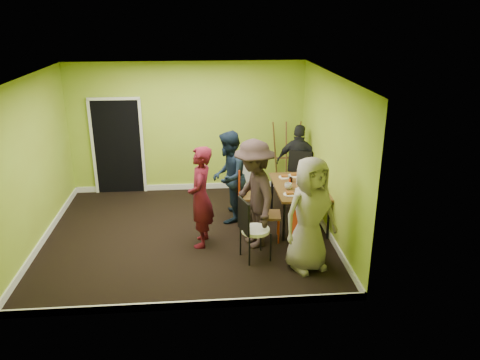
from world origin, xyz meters
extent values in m
plane|color=black|center=(0.00, 0.00, 0.00)|extent=(5.00, 5.00, 0.00)
cube|color=#98AE2C|center=(0.00, 2.25, 1.40)|extent=(5.00, 0.04, 2.80)
cube|color=#98AE2C|center=(0.00, -2.25, 1.40)|extent=(5.00, 0.04, 2.80)
cube|color=#98AE2C|center=(-2.50, 0.00, 1.40)|extent=(0.04, 4.50, 2.80)
cube|color=#98AE2C|center=(2.50, 0.00, 1.40)|extent=(0.04, 4.50, 2.80)
cube|color=white|center=(0.00, 0.00, 2.80)|extent=(5.00, 4.50, 0.04)
cube|color=black|center=(-1.50, 2.22, 1.02)|extent=(1.00, 0.05, 2.04)
cube|color=white|center=(1.30, 2.22, 0.40)|extent=(0.50, 0.04, 0.55)
cylinder|color=black|center=(1.66, -0.38, 0.35)|extent=(0.04, 0.04, 0.71)
cylinder|color=black|center=(2.44, -0.38, 0.35)|extent=(0.04, 0.04, 0.71)
cylinder|color=black|center=(1.66, 1.00, 0.35)|extent=(0.04, 0.04, 0.71)
cylinder|color=black|center=(2.44, 1.00, 0.35)|extent=(0.04, 0.04, 0.71)
cube|color=brown|center=(2.05, 0.31, 0.73)|extent=(0.90, 1.50, 0.04)
cylinder|color=red|center=(0.98, 0.68, 0.25)|extent=(0.03, 0.03, 0.50)
cylinder|color=red|center=(0.97, 0.30, 0.25)|extent=(0.03, 0.03, 0.50)
cylinder|color=red|center=(1.36, 0.66, 0.25)|extent=(0.03, 0.03, 0.50)
cylinder|color=red|center=(1.34, 0.29, 0.25)|extent=(0.03, 0.03, 0.50)
cube|color=brown|center=(1.16, 0.48, 0.50)|extent=(0.46, 0.46, 0.04)
cube|color=red|center=(0.95, 0.49, 0.80)|extent=(0.05, 0.42, 0.55)
cylinder|color=red|center=(1.26, -0.10, 0.23)|extent=(0.03, 0.03, 0.46)
cylinder|color=red|center=(1.21, -0.45, 0.23)|extent=(0.03, 0.03, 0.46)
cylinder|color=red|center=(1.60, -0.15, 0.23)|extent=(0.03, 0.03, 0.46)
cylinder|color=red|center=(1.56, -0.49, 0.23)|extent=(0.03, 0.03, 0.46)
cube|color=brown|center=(1.41, -0.30, 0.46)|extent=(0.45, 0.45, 0.04)
cube|color=red|center=(1.22, -0.27, 0.73)|extent=(0.08, 0.39, 0.51)
cylinder|color=red|center=(2.41, 1.12, 0.25)|extent=(0.03, 0.03, 0.50)
cylinder|color=red|center=(2.07, 1.28, 0.25)|extent=(0.03, 0.03, 0.50)
cylinder|color=red|center=(2.26, 0.78, 0.25)|extent=(0.03, 0.03, 0.50)
cylinder|color=red|center=(1.91, 0.94, 0.25)|extent=(0.03, 0.03, 0.50)
cube|color=brown|center=(2.16, 1.03, 0.50)|extent=(0.59, 0.59, 0.04)
cube|color=red|center=(2.25, 1.22, 0.80)|extent=(0.40, 0.21, 0.55)
cylinder|color=red|center=(1.68, -1.09, 0.23)|extent=(0.03, 0.03, 0.46)
cylinder|color=red|center=(2.02, -1.14, 0.23)|extent=(0.03, 0.03, 0.46)
cylinder|color=red|center=(1.73, -0.75, 0.23)|extent=(0.03, 0.03, 0.46)
cylinder|color=red|center=(2.08, -0.80, 0.23)|extent=(0.03, 0.03, 0.46)
cube|color=brown|center=(1.88, -0.94, 0.46)|extent=(0.47, 0.47, 0.04)
cube|color=red|center=(1.84, -1.13, 0.73)|extent=(0.39, 0.09, 0.51)
cylinder|color=black|center=(0.87, -0.83, 0.24)|extent=(0.03, 0.03, 0.48)
cylinder|color=black|center=(0.98, -1.17, 0.24)|extent=(0.03, 0.03, 0.48)
cylinder|color=black|center=(1.22, -0.71, 0.24)|extent=(0.03, 0.03, 0.48)
cylinder|color=black|center=(1.33, -1.06, 0.24)|extent=(0.03, 0.03, 0.48)
cylinder|color=white|center=(1.10, -0.94, 0.50)|extent=(0.45, 0.45, 0.05)
cube|color=black|center=(0.91, -1.01, 0.77)|extent=(0.15, 0.40, 0.54)
cylinder|color=brown|center=(1.89, 2.09, 0.78)|extent=(0.23, 0.37, 1.58)
cylinder|color=brown|center=(2.29, 2.09, 0.78)|extent=(0.23, 0.37, 1.58)
cylinder|color=brown|center=(2.09, 1.86, 0.78)|extent=(0.03, 0.36, 1.54)
cube|color=brown|center=(2.09, 2.05, 0.74)|extent=(0.42, 0.04, 0.04)
cylinder|color=white|center=(1.86, 0.76, 0.76)|extent=(0.23, 0.23, 0.01)
cylinder|color=white|center=(1.80, -0.12, 0.76)|extent=(0.23, 0.23, 0.01)
cylinder|color=white|center=(2.06, 0.83, 0.76)|extent=(0.25, 0.25, 0.01)
cylinder|color=white|center=(2.00, -0.19, 0.76)|extent=(0.21, 0.21, 0.01)
cylinder|color=white|center=(2.28, 0.45, 0.76)|extent=(0.26, 0.26, 0.01)
cylinder|color=white|center=(2.34, 0.07, 0.76)|extent=(0.23, 0.23, 0.01)
cylinder|color=white|center=(2.05, 0.39, 0.86)|extent=(0.08, 0.08, 0.21)
cylinder|color=blue|center=(2.33, -0.08, 0.85)|extent=(0.08, 0.08, 0.19)
cylinder|color=red|center=(1.91, 0.49, 0.79)|extent=(0.04, 0.04, 0.07)
cylinder|color=black|center=(1.93, 0.50, 0.80)|extent=(0.06, 0.06, 0.09)
cylinder|color=black|center=(2.15, 0.70, 0.79)|extent=(0.07, 0.07, 0.09)
cylinder|color=black|center=(2.24, -0.10, 0.80)|extent=(0.07, 0.07, 0.11)
imported|color=white|center=(1.82, 0.16, 0.80)|extent=(0.13, 0.13, 0.11)
imported|color=white|center=(2.19, 0.42, 0.80)|extent=(0.11, 0.11, 0.10)
imported|color=#4E0D1A|center=(0.24, -0.39, 0.87)|extent=(0.49, 0.68, 1.73)
imported|color=black|center=(0.77, 0.56, 0.86)|extent=(0.85, 0.98, 1.73)
imported|color=#2D201E|center=(1.13, -0.48, 0.93)|extent=(0.96, 1.33, 1.85)
imported|color=black|center=(2.27, 1.42, 0.81)|extent=(1.03, 0.74, 1.62)
imported|color=gray|center=(1.88, -1.31, 0.90)|extent=(1.03, 0.85, 1.80)
camera|label=1|loc=(0.29, -7.59, 3.81)|focal=35.00mm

